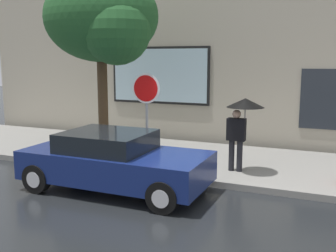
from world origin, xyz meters
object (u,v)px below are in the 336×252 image
parked_car (114,161)px  street_tree (104,20)px  pedestrian_with_umbrella (242,114)px  stop_sign (146,101)px

parked_car → street_tree: 4.15m
pedestrian_with_umbrella → stop_sign: (-2.37, -0.42, 0.26)m
pedestrian_with_umbrella → street_tree: 4.51m
street_tree → stop_sign: 2.60m
pedestrian_with_umbrella → street_tree: size_ratio=0.36×
parked_car → pedestrian_with_umbrella: (2.36, 2.06, 0.91)m
parked_car → pedestrian_with_umbrella: size_ratio=2.26×
pedestrian_with_umbrella → stop_sign: stop_sign is taller
parked_car → stop_sign: 2.02m
parked_car → street_tree: street_tree is taller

